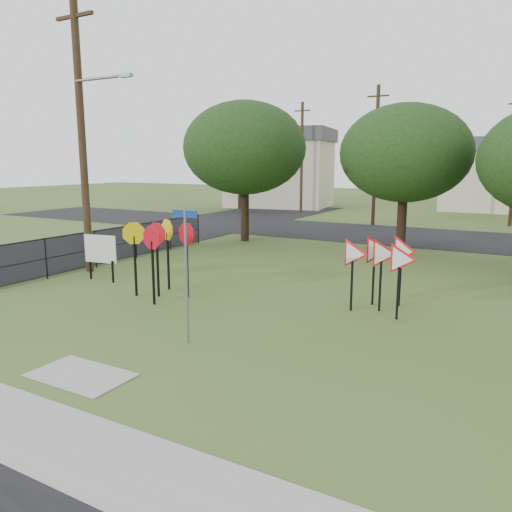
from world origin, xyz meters
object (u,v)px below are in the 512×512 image
Objects in this scene: stop_sign_cluster at (160,241)px; info_board at (100,251)px; yield_sign_cluster at (382,256)px; street_name_sign at (186,268)px.

info_board is at bearing 169.33° from stop_sign_cluster.
stop_sign_cluster is at bearing -163.23° from yield_sign_cluster.
street_name_sign is 1.32× the size of stop_sign_cluster.
info_board is (-3.22, 0.61, -0.67)m from stop_sign_cluster.
street_name_sign reaches higher than stop_sign_cluster.
stop_sign_cluster is at bearing -10.67° from info_board.
street_name_sign is 1.37× the size of yield_sign_cluster.
stop_sign_cluster is 3.35m from info_board.
info_board is at bearing 151.67° from street_name_sign.
yield_sign_cluster is (6.35, 1.91, -0.19)m from stop_sign_cluster.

